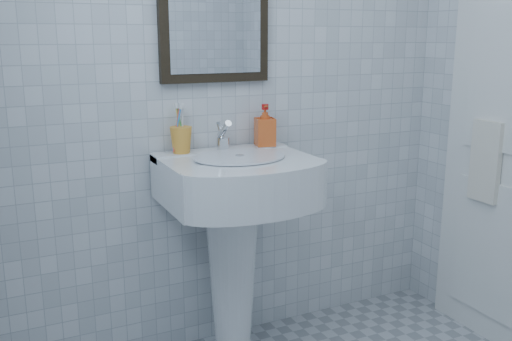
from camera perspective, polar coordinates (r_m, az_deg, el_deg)
wall_back at (r=2.61m, az=-2.07°, el=9.15°), size 2.20×0.02×2.50m
washbasin at (r=2.50m, az=-2.19°, el=-5.33°), size 0.62×0.45×0.96m
faucet at (r=2.51m, az=-3.30°, el=3.27°), size 0.06×0.12×0.14m
toothbrush_cup at (r=2.47m, az=-7.50°, el=3.05°), size 0.13×0.13×0.11m
soap_dispenser at (r=2.60m, az=0.91°, el=4.54°), size 0.10×0.10×0.19m
wall_mirror at (r=2.55m, az=-4.18°, el=15.78°), size 0.50×0.04×0.62m
towel_ring at (r=2.84m, az=22.56°, el=4.42°), size 0.01×0.18×0.18m
hand_towel at (r=2.86m, az=21.97°, el=0.84°), size 0.03×0.16×0.38m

